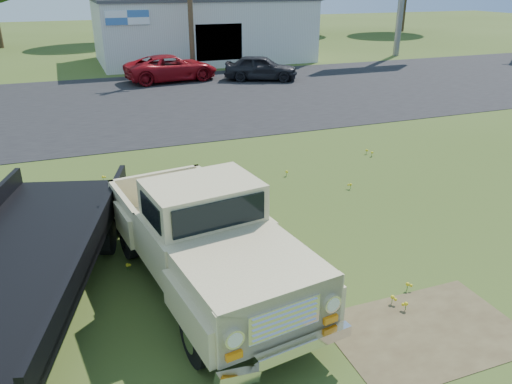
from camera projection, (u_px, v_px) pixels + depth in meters
ground at (269, 259)px, 10.05m from camera, size 140.00×140.00×0.00m
asphalt_lot at (146, 102)px, 22.95m from camera, size 90.00×14.00×0.02m
dirt_patch_a at (426, 332)px, 7.95m from camera, size 3.00×2.00×0.01m
dirt_patch_b at (141, 206)px, 12.40m from camera, size 2.20×1.60×0.01m
commercial_building at (202, 29)px, 34.41m from camera, size 14.20×8.20×4.15m
vintage_pickup_truck at (204, 236)px, 8.73m from camera, size 3.01×5.96×2.07m
flatbed_trailer at (21, 250)px, 8.38m from camera, size 4.39×7.71×2.00m
red_pickup at (171, 68)px, 27.53m from camera, size 5.30×2.93×1.40m
dark_sedan at (261, 68)px, 27.72m from camera, size 4.32×3.14×1.37m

